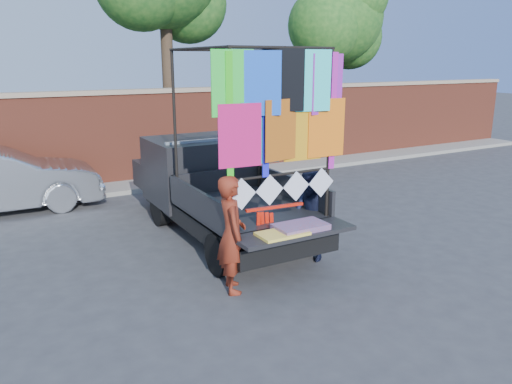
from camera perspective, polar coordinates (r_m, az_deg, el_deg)
ground at (r=8.78m, az=3.06°, el=-7.88°), size 90.00×90.00×0.00m
brick_wall at (r=14.63m, az=-11.83°, el=6.44°), size 30.00×0.45×2.61m
curb at (r=14.21m, az=-10.69°, el=1.06°), size 30.00×1.20×0.12m
tree_right at (r=19.14m, az=9.58°, el=18.76°), size 4.20×3.30×6.62m
pickup_truck at (r=10.24m, az=-5.41°, el=0.78°), size 2.27×5.69×3.58m
woman at (r=7.41m, az=-2.80°, el=-4.85°), size 0.58×0.74×1.78m
man at (r=8.65m, az=6.38°, el=-2.72°), size 0.68×0.83×1.58m
streamer_bundle at (r=7.91m, az=1.52°, el=-3.26°), size 1.00×0.14×0.69m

